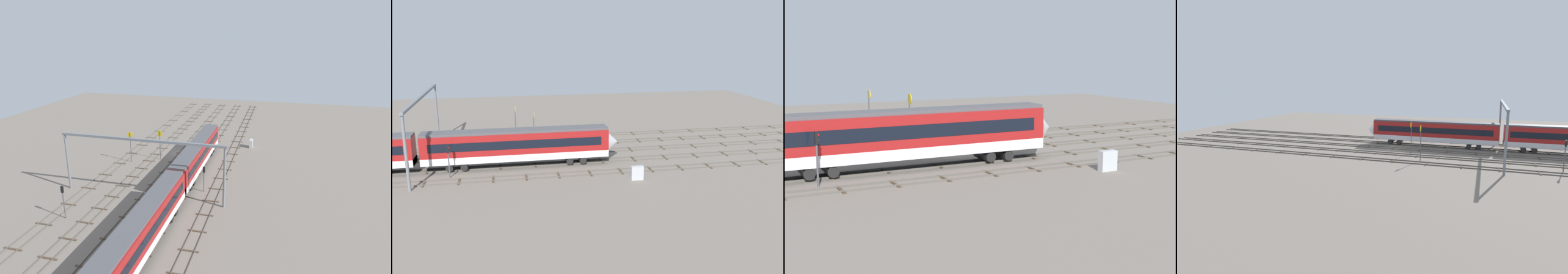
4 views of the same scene
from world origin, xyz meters
TOP-DOWN VIEW (x-y plane):
  - ground_plane at (0.00, 0.00)m, footprint 111.64×111.64m
  - track_near_foreground at (-0.00, -9.64)m, footprint 95.64×2.40m
  - track_with_train at (-0.00, -4.82)m, footprint 95.64×2.40m
  - track_middle at (0.00, 0.00)m, footprint 95.64×2.40m
  - track_second_far at (0.00, 4.82)m, footprint 95.64×2.40m
  - track_far_background at (0.00, 9.64)m, footprint 95.64×2.40m
  - train at (-18.62, -4.82)m, footprint 50.40×3.24m
  - overhead_gantry at (-19.10, 0.35)m, footprint 0.40×24.75m
  - speed_sign_near_foreground at (-4.03, 3.08)m, footprint 0.14×1.03m
  - speed_sign_mid_trackside at (-6.63, 7.85)m, footprint 0.14×1.03m
  - signal_light_trackside_approach at (-15.14, -7.97)m, footprint 0.31×0.32m
  - signal_light_trackside_departure at (-27.16, 7.87)m, footprint 0.31×0.32m
  - relay_cabinet at (7.11, -12.92)m, footprint 1.51×0.63m

SIDE VIEW (x-z plane):
  - ground_plane at x=0.00m, z-range 0.00..0.00m
  - track_second_far at x=0.00m, z-range -0.01..0.15m
  - track_near_foreground at x=0.00m, z-range -0.01..0.15m
  - track_with_train at x=0.00m, z-range -0.01..0.15m
  - track_middle at x=0.00m, z-range -0.01..0.15m
  - track_far_background at x=0.00m, z-range -0.01..0.15m
  - relay_cabinet at x=7.11m, z-range 0.00..1.68m
  - train at x=-18.62m, z-range 0.26..5.06m
  - signal_light_trackside_approach at x=-15.14m, z-range 0.65..4.70m
  - signal_light_trackside_departure at x=-27.16m, z-range 0.71..5.30m
  - speed_sign_near_foreground at x=-4.03m, z-range 0.91..6.53m
  - speed_sign_mid_trackside at x=-6.63m, z-range 0.93..6.71m
  - overhead_gantry at x=-19.10m, z-range 2.56..11.58m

